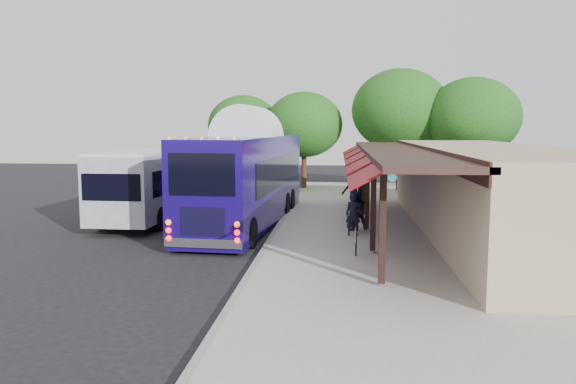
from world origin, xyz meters
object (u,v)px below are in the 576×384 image
at_px(ped_a, 353,214).
at_px(ped_b, 357,210).
at_px(city_bus, 164,178).
at_px(coach_bus, 248,174).
at_px(ped_d, 353,189).
at_px(ped_c, 355,212).
at_px(sign_board, 356,236).

xyz_separation_m(ped_a, ped_b, (0.20, 1.20, -0.01)).
bearing_deg(city_bus, ped_b, -22.07).
relative_size(coach_bus, ped_d, 6.83).
xyz_separation_m(ped_a, ped_d, (0.20, 7.64, 0.16)).
height_order(ped_b, ped_c, ped_b).
bearing_deg(coach_bus, sign_board, -50.57).
distance_m(city_bus, sign_board, 12.88).
xyz_separation_m(ped_b, ped_d, (0.00, 6.44, 0.17)).
bearing_deg(ped_a, city_bus, 144.82).
xyz_separation_m(coach_bus, city_bus, (-4.59, 2.33, -0.45)).
bearing_deg(ped_b, ped_c, 44.95).
bearing_deg(ped_a, ped_d, 83.36).
bearing_deg(sign_board, ped_c, 88.99).
bearing_deg(ped_a, sign_board, -95.06).
distance_m(ped_a, ped_d, 7.64).
height_order(ped_c, ped_d, ped_d).
height_order(ped_d, sign_board, ped_d).
xyz_separation_m(coach_bus, ped_d, (4.85, 4.62, -1.14)).
relative_size(ped_b, ped_c, 1.04).
xyz_separation_m(ped_c, ped_d, (0.12, 6.67, 0.20)).
bearing_deg(city_bus, ped_d, 15.29).
xyz_separation_m(ped_b, ped_c, (-0.12, -0.24, -0.03)).
relative_size(coach_bus, ped_a, 8.13).
height_order(ped_a, ped_c, ped_a).
distance_m(city_bus, ped_d, 9.74).
bearing_deg(sign_board, coach_bus, 125.23).
relative_size(ped_c, sign_board, 1.60).
height_order(city_bus, ped_a, city_bus).
bearing_deg(city_bus, ped_c, -23.54).
relative_size(ped_b, ped_d, 0.83).
bearing_deg(sign_board, ped_b, 87.63).
relative_size(city_bus, ped_b, 7.65).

